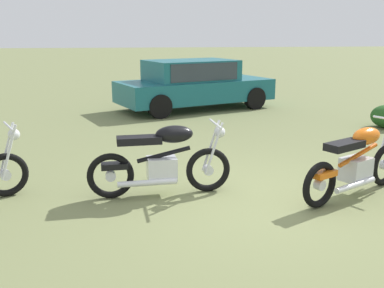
% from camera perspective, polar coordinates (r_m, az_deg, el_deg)
% --- Properties ---
extents(ground_plane, '(120.00, 120.00, 0.00)m').
position_cam_1_polar(ground_plane, '(6.17, 7.99, -7.08)').
color(ground_plane, olive).
extents(motorcycle_black, '(2.00, 0.64, 1.02)m').
position_cam_1_polar(motorcycle_black, '(6.16, -3.85, -2.18)').
color(motorcycle_black, black).
rests_on(motorcycle_black, ground).
extents(motorcycle_orange, '(1.89, 1.22, 1.02)m').
position_cam_1_polar(motorcycle_orange, '(6.54, 20.34, -2.18)').
color(motorcycle_orange, black).
rests_on(motorcycle_orange, ground).
extents(car_teal, '(4.82, 3.28, 1.43)m').
position_cam_1_polar(car_teal, '(13.07, 0.17, 7.93)').
color(car_teal, '#19606B').
rests_on(car_teal, ground).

